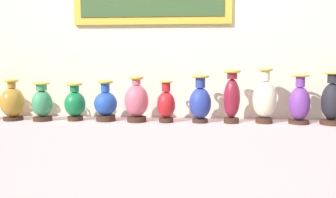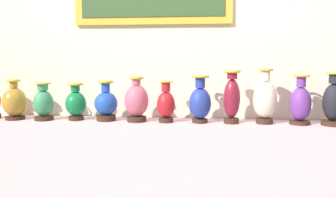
{
  "view_description": "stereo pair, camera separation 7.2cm",
  "coord_description": "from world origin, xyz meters",
  "px_view_note": "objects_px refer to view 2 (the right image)",
  "views": [
    {
      "loc": [
        0.22,
        -2.66,
        1.42
      ],
      "look_at": [
        0.0,
        0.0,
        1.13
      ],
      "focal_mm": 36.85,
      "sensor_mm": 36.0,
      "label": 1
    },
    {
      "loc": [
        0.29,
        -2.65,
        1.42
      ],
      "look_at": [
        0.0,
        0.0,
        1.13
      ],
      "focal_mm": 36.85,
      "sensor_mm": 36.0,
      "label": 2
    }
  ],
  "objects_px": {
    "vase_jade": "(43,103)",
    "vase_rose": "(137,101)",
    "vase_emerald": "(76,103)",
    "vase_violet": "(300,103)",
    "vase_ochre": "(15,102)",
    "vase_burgundy": "(232,98)",
    "vase_onyx": "(333,102)",
    "vase_cobalt": "(200,102)",
    "vase_ivory": "(265,99)",
    "vase_crimson": "(166,104)",
    "vase_sapphire": "(106,104)"
  },
  "relations": [
    {
      "from": "vase_emerald",
      "to": "vase_sapphire",
      "type": "bearing_deg",
      "value": -0.11
    },
    {
      "from": "vase_crimson",
      "to": "vase_violet",
      "type": "xyz_separation_m",
      "value": [
        1.0,
        0.02,
        0.02
      ]
    },
    {
      "from": "vase_burgundy",
      "to": "vase_violet",
      "type": "xyz_separation_m",
      "value": [
        0.5,
        0.01,
        -0.04
      ]
    },
    {
      "from": "vase_ivory",
      "to": "vase_violet",
      "type": "relative_size",
      "value": 1.12
    },
    {
      "from": "vase_crimson",
      "to": "vase_ivory",
      "type": "bearing_deg",
      "value": 2.19
    },
    {
      "from": "vase_ochre",
      "to": "vase_cobalt",
      "type": "height_order",
      "value": "vase_cobalt"
    },
    {
      "from": "vase_ivory",
      "to": "vase_onyx",
      "type": "distance_m",
      "value": 0.48
    },
    {
      "from": "vase_emerald",
      "to": "vase_rose",
      "type": "bearing_deg",
      "value": -1.87
    },
    {
      "from": "vase_crimson",
      "to": "vase_violet",
      "type": "distance_m",
      "value": 1.0
    },
    {
      "from": "vase_jade",
      "to": "vase_violet",
      "type": "xyz_separation_m",
      "value": [
        1.98,
        0.03,
        0.02
      ]
    },
    {
      "from": "vase_ivory",
      "to": "vase_onyx",
      "type": "height_order",
      "value": "vase_ivory"
    },
    {
      "from": "vase_onyx",
      "to": "vase_cobalt",
      "type": "bearing_deg",
      "value": 179.41
    },
    {
      "from": "vase_ochre",
      "to": "vase_violet",
      "type": "bearing_deg",
      "value": 0.74
    },
    {
      "from": "vase_rose",
      "to": "vase_crimson",
      "type": "xyz_separation_m",
      "value": [
        0.23,
        -0.01,
        -0.02
      ]
    },
    {
      "from": "vase_sapphire",
      "to": "vase_burgundy",
      "type": "xyz_separation_m",
      "value": [
        0.98,
        -0.01,
        0.06
      ]
    },
    {
      "from": "vase_cobalt",
      "to": "vase_onyx",
      "type": "bearing_deg",
      "value": -0.59
    },
    {
      "from": "vase_emerald",
      "to": "vase_sapphire",
      "type": "relative_size",
      "value": 0.93
    },
    {
      "from": "vase_cobalt",
      "to": "vase_jade",
      "type": "bearing_deg",
      "value": -179.02
    },
    {
      "from": "vase_jade",
      "to": "vase_burgundy",
      "type": "relative_size",
      "value": 0.74
    },
    {
      "from": "vase_ochre",
      "to": "vase_rose",
      "type": "distance_m",
      "value": 1.0
    },
    {
      "from": "vase_emerald",
      "to": "vase_onyx",
      "type": "height_order",
      "value": "vase_onyx"
    },
    {
      "from": "vase_ochre",
      "to": "vase_emerald",
      "type": "height_order",
      "value": "vase_ochre"
    },
    {
      "from": "vase_jade",
      "to": "vase_emerald",
      "type": "xyz_separation_m",
      "value": [
        0.25,
        0.03,
        0.0
      ]
    },
    {
      "from": "vase_ochre",
      "to": "vase_ivory",
      "type": "bearing_deg",
      "value": 0.97
    },
    {
      "from": "vase_rose",
      "to": "vase_burgundy",
      "type": "relative_size",
      "value": 0.87
    },
    {
      "from": "vase_jade",
      "to": "vase_crimson",
      "type": "relative_size",
      "value": 0.94
    },
    {
      "from": "vase_cobalt",
      "to": "vase_rose",
      "type": "bearing_deg",
      "value": -179.42
    },
    {
      "from": "vase_rose",
      "to": "vase_onyx",
      "type": "distance_m",
      "value": 1.46
    },
    {
      "from": "vase_crimson",
      "to": "vase_onyx",
      "type": "distance_m",
      "value": 1.23
    },
    {
      "from": "vase_emerald",
      "to": "vase_rose",
      "type": "relative_size",
      "value": 0.85
    },
    {
      "from": "vase_violet",
      "to": "vase_emerald",
      "type": "bearing_deg",
      "value": -179.97
    },
    {
      "from": "vase_cobalt",
      "to": "vase_ivory",
      "type": "distance_m",
      "value": 0.49
    },
    {
      "from": "vase_emerald",
      "to": "vase_ivory",
      "type": "height_order",
      "value": "vase_ivory"
    },
    {
      "from": "vase_crimson",
      "to": "vase_cobalt",
      "type": "distance_m",
      "value": 0.26
    },
    {
      "from": "vase_ochre",
      "to": "vase_jade",
      "type": "relative_size",
      "value": 1.08
    },
    {
      "from": "vase_emerald",
      "to": "vase_crimson",
      "type": "distance_m",
      "value": 0.73
    },
    {
      "from": "vase_rose",
      "to": "vase_cobalt",
      "type": "distance_m",
      "value": 0.49
    },
    {
      "from": "vase_burgundy",
      "to": "vase_onyx",
      "type": "relative_size",
      "value": 1.04
    },
    {
      "from": "vase_jade",
      "to": "vase_rose",
      "type": "xyz_separation_m",
      "value": [
        0.75,
        0.02,
        0.02
      ]
    },
    {
      "from": "vase_ochre",
      "to": "vase_burgundy",
      "type": "bearing_deg",
      "value": 0.49
    },
    {
      "from": "vase_sapphire",
      "to": "vase_cobalt",
      "type": "bearing_deg",
      "value": -0.83
    },
    {
      "from": "vase_emerald",
      "to": "vase_cobalt",
      "type": "bearing_deg",
      "value": -0.65
    },
    {
      "from": "vase_crimson",
      "to": "vase_ochre",
      "type": "bearing_deg",
      "value": -179.77
    },
    {
      "from": "vase_ochre",
      "to": "vase_emerald",
      "type": "bearing_deg",
      "value": 3.19
    },
    {
      "from": "vase_jade",
      "to": "vase_cobalt",
      "type": "height_order",
      "value": "vase_cobalt"
    },
    {
      "from": "vase_ivory",
      "to": "vase_violet",
      "type": "height_order",
      "value": "vase_ivory"
    },
    {
      "from": "vase_jade",
      "to": "vase_crimson",
      "type": "xyz_separation_m",
      "value": [
        0.98,
        0.01,
        0.0
      ]
    },
    {
      "from": "vase_jade",
      "to": "vase_ivory",
      "type": "relative_size",
      "value": 0.72
    },
    {
      "from": "vase_cobalt",
      "to": "vase_crimson",
      "type": "bearing_deg",
      "value": -177.45
    },
    {
      "from": "vase_emerald",
      "to": "vase_violet",
      "type": "bearing_deg",
      "value": 0.03
    }
  ]
}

